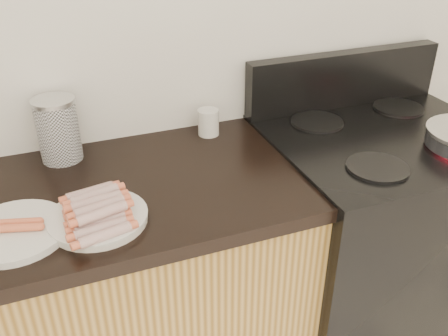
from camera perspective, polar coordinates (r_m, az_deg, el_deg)
name	(u,v)px	position (r m, az deg, el deg)	size (l,w,h in m)	color
wall_back	(120,13)	(1.56, -11.81, 16.99)	(4.00, 0.04, 2.60)	silver
stove	(369,245)	(1.96, 16.22, -8.49)	(0.76, 0.65, 0.91)	black
stove_panel	(344,79)	(1.89, 13.56, 9.86)	(0.76, 0.06, 0.20)	black
burner_near_left	(377,167)	(1.50, 17.13, 0.06)	(0.18, 0.18, 0.01)	black
burner_far_left	(317,122)	(1.75, 10.59, 5.21)	(0.18, 0.18, 0.01)	black
burner_far_right	(398,108)	(1.94, 19.30, 6.51)	(0.18, 0.18, 0.01)	black
main_plate	(98,219)	(1.27, -14.18, -5.70)	(0.24, 0.24, 0.02)	white
side_plate	(15,232)	(1.29, -22.78, -6.72)	(0.25, 0.25, 0.02)	white
hotdog_pile	(97,210)	(1.26, -14.34, -4.63)	(0.13, 0.24, 0.05)	maroon
plain_sausages	(13,225)	(1.28, -22.94, -6.04)	(0.12, 0.08, 0.02)	#C07137
canister	(58,130)	(1.55, -18.44, 4.18)	(0.13, 0.13, 0.19)	white
mug	(208,122)	(1.65, -1.79, 5.25)	(0.07, 0.07, 0.09)	white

